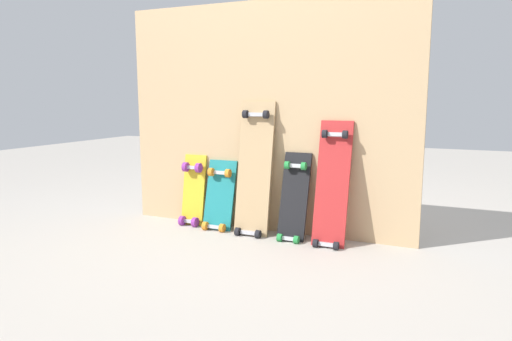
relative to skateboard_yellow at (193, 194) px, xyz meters
name	(u,v)px	position (x,y,z in m)	size (l,w,h in m)	color
ground_plane	(260,232)	(0.52, 0.01, -0.22)	(12.00, 12.00, 0.00)	#B2AAA0
plywood_wall_panel	(265,119)	(0.52, 0.08, 0.54)	(2.02, 0.04, 1.51)	tan
skateboard_yellow	(193,194)	(0.00, 0.00, 0.00)	(0.17, 0.16, 0.56)	gold
skateboard_teal	(219,200)	(0.22, -0.02, -0.02)	(0.21, 0.19, 0.54)	#197A7F
skateboard_natural	(254,174)	(0.49, -0.03, 0.18)	(0.24, 0.22, 0.94)	tan
skateboard_black	(294,202)	(0.77, -0.04, 0.02)	(0.18, 0.22, 0.62)	black
skateboard_red	(332,189)	(1.02, -0.04, 0.13)	(0.20, 0.24, 0.83)	#B22626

